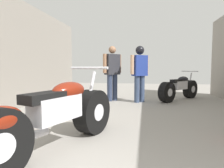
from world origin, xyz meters
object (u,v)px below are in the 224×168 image
object	(u,v)px
motorcycle_maroon_cruiser	(54,117)
mechanic_in_blue	(112,70)
motorcycle_black_naked	(179,88)
mechanic_with_helmet	(140,69)

from	to	relation	value
motorcycle_maroon_cruiser	mechanic_in_blue	world-z (taller)	mechanic_in_blue
motorcycle_black_naked	mechanic_with_helmet	xyz separation A→B (m)	(-1.19, -0.58, 0.60)
motorcycle_maroon_cruiser	mechanic_with_helmet	xyz separation A→B (m)	(0.89, 3.63, 0.56)
motorcycle_maroon_cruiser	mechanic_with_helmet	size ratio (longest dim) A/B	1.31
mechanic_in_blue	motorcycle_maroon_cruiser	bearing A→B (deg)	-91.04
motorcycle_maroon_cruiser	motorcycle_black_naked	distance (m)	4.70
mechanic_with_helmet	motorcycle_maroon_cruiser	bearing A→B (deg)	-103.80
motorcycle_black_naked	mechanic_with_helmet	size ratio (longest dim) A/B	1.00
motorcycle_black_naked	mechanic_with_helmet	distance (m)	1.46
motorcycle_black_naked	mechanic_in_blue	xyz separation A→B (m)	(-2.01, -0.45, 0.56)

